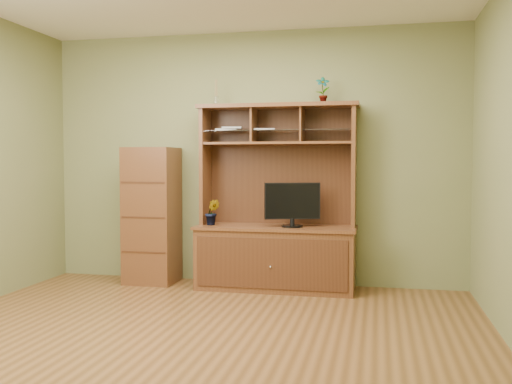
% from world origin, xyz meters
% --- Properties ---
extents(room, '(4.54, 4.04, 2.74)m').
position_xyz_m(room, '(0.00, 0.00, 1.35)').
color(room, '#583719').
rests_on(room, ground).
extents(media_hutch, '(1.66, 0.61, 1.90)m').
position_xyz_m(media_hutch, '(0.31, 1.73, 0.52)').
color(media_hutch, '#492515').
rests_on(media_hutch, room).
extents(monitor, '(0.55, 0.22, 0.45)m').
position_xyz_m(monitor, '(0.49, 1.64, 0.89)').
color(monitor, black).
rests_on(monitor, media_hutch).
extents(orchid_plant, '(0.17, 0.14, 0.27)m').
position_xyz_m(orchid_plant, '(-0.35, 1.65, 0.78)').
color(orchid_plant, '#2C6121').
rests_on(orchid_plant, media_hutch).
extents(top_plant, '(0.16, 0.12, 0.27)m').
position_xyz_m(top_plant, '(0.77, 1.80, 2.04)').
color(top_plant, '#3F6B25').
rests_on(top_plant, media_hutch).
extents(reed_diffuser, '(0.05, 0.05, 0.27)m').
position_xyz_m(reed_diffuser, '(-0.35, 1.81, 2.01)').
color(reed_diffuser, silver).
rests_on(reed_diffuser, media_hutch).
extents(magazines, '(0.66, 0.22, 0.04)m').
position_xyz_m(magazines, '(-0.09, 1.80, 1.65)').
color(magazines, '#BCBCC1').
rests_on(magazines, media_hutch).
extents(side_cabinet, '(0.52, 0.48, 1.46)m').
position_xyz_m(side_cabinet, '(-1.06, 1.75, 0.73)').
color(side_cabinet, '#492515').
rests_on(side_cabinet, room).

